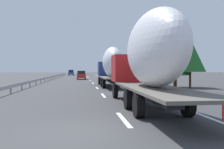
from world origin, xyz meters
TOP-DOWN VIEW (x-y plane):
  - ground_plane at (40.00, 0.00)m, footprint 260.00×260.00m
  - lane_stripe_0 at (2.00, -1.80)m, footprint 3.20×0.20m
  - lane_stripe_1 at (11.69, -1.80)m, footprint 3.20×0.20m
  - lane_stripe_2 at (19.89, -1.80)m, footprint 3.20×0.20m
  - lane_stripe_3 at (29.81, -1.80)m, footprint 3.20×0.20m
  - lane_stripe_4 at (39.97, -1.80)m, footprint 3.20×0.20m
  - lane_stripe_5 at (56.87, -1.80)m, footprint 3.20×0.20m
  - lane_stripe_6 at (62.49, -1.80)m, footprint 3.20×0.20m
  - lane_stripe_7 at (66.72, -1.80)m, footprint 3.20×0.20m
  - edge_line_right at (45.00, -5.50)m, footprint 110.00×0.20m
  - truck_lead at (21.54, -3.60)m, footprint 12.35×2.55m
  - truck_trailing at (4.76, -3.60)m, footprint 14.13×2.55m
  - car_blue_sedan at (81.42, 3.54)m, footprint 4.08×1.88m
  - car_red_compact at (44.87, -0.05)m, footprint 4.72×1.81m
  - road_sign at (43.30, -6.70)m, footprint 0.10×0.90m
  - tree_0 at (37.80, -13.02)m, footprint 3.25×3.25m
  - tree_1 at (19.51, -12.53)m, footprint 3.51×3.51m
  - tree_3 at (19.84, -10.86)m, footprint 3.25×3.25m
  - guardrail_median at (43.00, 6.00)m, footprint 94.00×0.10m

SIDE VIEW (x-z plane):
  - ground_plane at x=40.00m, z-range 0.00..0.00m
  - lane_stripe_0 at x=2.00m, z-range 0.00..0.01m
  - lane_stripe_1 at x=11.69m, z-range 0.00..0.01m
  - lane_stripe_2 at x=19.89m, z-range 0.00..0.01m
  - lane_stripe_3 at x=29.81m, z-range 0.00..0.01m
  - lane_stripe_4 at x=39.97m, z-range 0.00..0.01m
  - lane_stripe_5 at x=56.87m, z-range 0.00..0.01m
  - lane_stripe_6 at x=62.49m, z-range 0.00..0.01m
  - lane_stripe_7 at x=66.72m, z-range 0.00..0.01m
  - edge_line_right at x=45.00m, z-range 0.00..0.01m
  - guardrail_median at x=43.00m, z-range 0.20..0.96m
  - car_red_compact at x=44.87m, z-range 0.02..1.82m
  - car_blue_sedan at x=81.42m, z-range 0.00..1.92m
  - road_sign at x=43.30m, z-range 0.58..3.54m
  - truck_lead at x=21.54m, z-range 0.24..4.87m
  - truck_trailing at x=4.76m, z-range 0.27..5.21m
  - tree_3 at x=19.84m, z-range 0.70..6.50m
  - tree_1 at x=19.51m, z-range 0.89..6.52m
  - tree_0 at x=37.80m, z-range 0.90..7.49m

